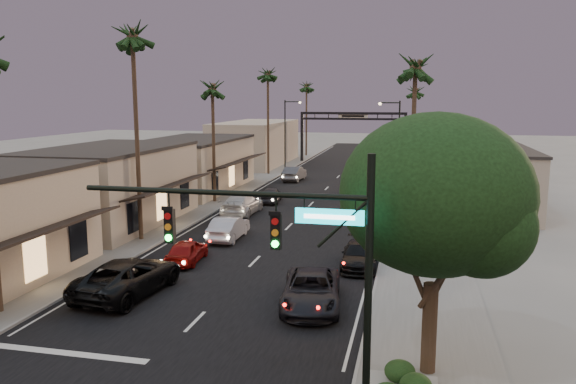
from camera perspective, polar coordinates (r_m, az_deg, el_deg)
The scene contains 30 objects.
ground at distance 52.39m, azimuth 2.95°, elevation -0.65°, with size 200.00×200.00×0.00m, color slate.
road at distance 57.26m, azimuth 3.80°, elevation 0.22°, with size 14.00×120.00×0.02m, color black.
sidewalk_left at distance 66.05m, azimuth -3.42°, elevation 1.51°, with size 5.00×92.00×0.12m, color slate.
sidewalk_right at distance 63.51m, azimuth 13.29°, elevation 0.95°, with size 5.00×92.00×0.12m, color slate.
storefront_mid at distance 43.23m, azimuth -17.59°, elevation 0.44°, with size 8.00×14.00×5.50m, color #A29681.
storefront_far at distance 57.51m, azimuth -9.57°, elevation 2.65°, with size 8.00×16.00×5.00m, color tan.
storefront_dist at distance 79.12m, azimuth -3.27°, elevation 4.98°, with size 8.00×20.00×6.00m, color #A29681.
building_right at distance 51.56m, azimuth 18.50°, elevation 1.51°, with size 8.00×18.00×5.00m, color #A29681.
traffic_signal at distance 15.70m, azimuth 1.24°, elevation -5.85°, with size 8.51×0.22×7.80m.
corner_tree at distance 18.59m, azimuth 14.94°, elevation -0.91°, with size 6.20×6.20×8.80m.
arch at distance 81.38m, azimuth 6.60°, elevation 6.85°, with size 15.20×0.40×7.27m.
streetlight_right at distance 56.00m, azimuth 10.90°, elevation 5.34°, with size 2.13×0.30×9.00m.
streetlight_left at distance 70.69m, azimuth -0.09°, elevation 6.35°, with size 2.13×0.30×9.00m.
palm_lb at distance 37.34m, azimuth -15.56°, elevation 15.56°, with size 3.20×3.20×15.20m.
palm_lc at distance 49.94m, azimuth -7.70°, elevation 10.84°, with size 3.20×3.20×12.20m.
palm_ld at distance 68.14m, azimuth -2.07°, elevation 12.18°, with size 3.20×3.20×14.20m.
palm_ra at distance 34.91m, azimuth 12.86°, elevation 12.91°, with size 3.20×3.20×13.20m.
palm_rb at distance 54.93m, azimuth 12.89°, elevation 12.60°, with size 3.20×3.20×14.20m.
palm_rc at distance 74.85m, azimuth 12.83°, elevation 10.23°, with size 3.20×3.20×12.20m.
palm_far at distance 90.47m, azimuth 1.90°, elevation 10.91°, with size 3.20×3.20×13.20m.
oncoming_red at distance 32.51m, azimuth -10.23°, elevation -5.91°, with size 1.59×3.96×1.35m, color maroon.
oncoming_pickup at distance 27.99m, azimuth -15.89°, elevation -8.26°, with size 2.89×6.26×1.74m, color black.
oncoming_silver at distance 37.35m, azimuth -6.05°, elevation -3.65°, with size 1.62×4.65×1.53m, color #AEADB3.
oncoming_white at distance 45.24m, azimuth -4.71°, elevation -1.24°, with size 2.29×5.64×1.64m, color #ADADAD.
oncoming_dgrey at distance 50.19m, azimuth -1.74°, elevation -0.30°, with size 1.62×4.03×1.37m, color black.
oncoming_grey_far at distance 63.47m, azimuth 0.64°, elevation 1.90°, with size 1.74×4.98×1.64m, color #46474B.
curbside_near at distance 25.47m, azimuth 2.38°, elevation -9.94°, with size 2.53×5.48×1.52m, color black.
curbside_black at distance 31.42m, azimuth 7.26°, elevation -6.37°, with size 1.90×4.68×1.36m, color black.
curbside_grey at distance 46.11m, azimuth 7.65°, elevation -1.04°, with size 2.03×5.05×1.72m, color #4D4D52.
curbside_far at distance 58.20m, azimuth 8.18°, elevation 1.11°, with size 1.75×5.01×1.65m, color black.
Camera 1 is at (8.68, -10.84, 9.24)m, focal length 35.00 mm.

